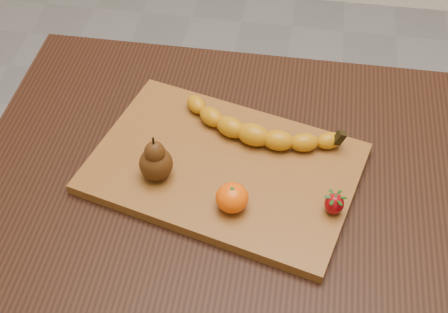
# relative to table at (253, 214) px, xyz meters

# --- Properties ---
(table) EXTENTS (1.00, 0.70, 0.76)m
(table) POSITION_rel_table_xyz_m (0.00, 0.00, 0.00)
(table) COLOR black
(table) RESTS_ON ground
(cutting_board) EXTENTS (0.51, 0.40, 0.02)m
(cutting_board) POSITION_rel_table_xyz_m (-0.06, 0.01, 0.11)
(cutting_board) COLOR brown
(cutting_board) RESTS_ON table
(banana) EXTENTS (0.26, 0.12, 0.04)m
(banana) POSITION_rel_table_xyz_m (-0.01, 0.07, 0.14)
(banana) COLOR #C17E09
(banana) RESTS_ON cutting_board
(pear) EXTENTS (0.07, 0.07, 0.09)m
(pear) POSITION_rel_table_xyz_m (-0.17, -0.03, 0.16)
(pear) COLOR #44250A
(pear) RESTS_ON cutting_board
(mandarin) EXTENTS (0.07, 0.07, 0.05)m
(mandarin) POSITION_rel_table_xyz_m (-0.03, -0.08, 0.14)
(mandarin) COLOR #F45302
(mandarin) RESTS_ON cutting_board
(strawberry) EXTENTS (0.03, 0.03, 0.04)m
(strawberry) POSITION_rel_table_xyz_m (0.13, -0.06, 0.14)
(strawberry) COLOR #98040D
(strawberry) RESTS_ON cutting_board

